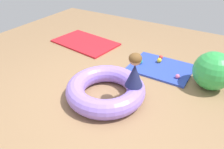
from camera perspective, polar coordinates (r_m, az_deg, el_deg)
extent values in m
plane|color=#93704C|center=(3.60, -3.03, -6.15)|extent=(8.00, 8.00, 0.00)
cube|color=red|center=(5.53, -7.01, 8.33)|extent=(1.65, 1.14, 0.04)
cube|color=#2D47B7|center=(4.48, 12.70, 1.74)|extent=(1.19, 0.91, 0.04)
torus|color=#9975EA|center=(3.53, -1.70, -3.96)|extent=(1.29, 1.29, 0.30)
cone|color=navy|center=(3.28, 5.88, -0.12)|extent=(0.33, 0.33, 0.36)
sphere|color=tan|center=(3.15, 6.15, 3.96)|extent=(0.18, 0.18, 0.18)
ellipsoid|color=brown|center=(3.14, 6.16, 4.25)|extent=(0.20, 0.20, 0.15)
sphere|color=red|center=(4.75, 12.72, 4.44)|extent=(0.09, 0.09, 0.09)
sphere|color=yellow|center=(4.61, 12.32, 3.68)|extent=(0.10, 0.10, 0.10)
sphere|color=pink|center=(4.17, 16.84, -0.46)|extent=(0.08, 0.08, 0.08)
sphere|color=teal|center=(4.49, 7.36, 3.42)|extent=(0.10, 0.10, 0.10)
sphere|color=green|center=(4.04, 24.96, 0.86)|extent=(0.66, 0.66, 0.66)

